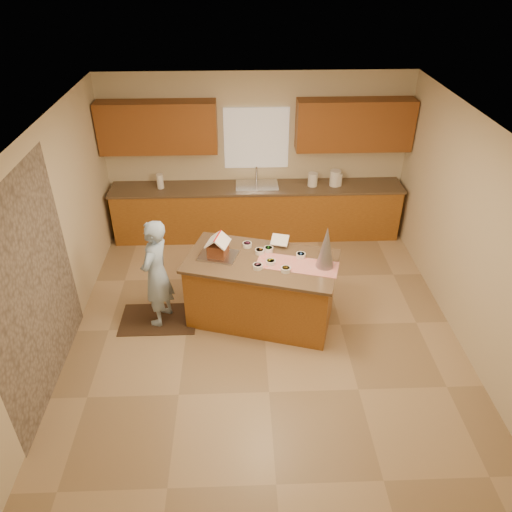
% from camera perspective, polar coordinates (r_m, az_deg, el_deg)
% --- Properties ---
extents(floor, '(5.50, 5.50, 0.00)m').
position_cam_1_polar(floor, '(6.64, 0.94, -8.20)').
color(floor, tan).
rests_on(floor, ground).
extents(ceiling, '(5.50, 5.50, 0.00)m').
position_cam_1_polar(ceiling, '(5.28, 1.21, 14.51)').
color(ceiling, silver).
rests_on(ceiling, floor).
extents(wall_back, '(5.50, 5.50, 0.00)m').
position_cam_1_polar(wall_back, '(8.32, 0.03, 11.64)').
color(wall_back, beige).
rests_on(wall_back, floor).
extents(wall_front, '(5.50, 5.50, 0.00)m').
position_cam_1_polar(wall_front, '(3.77, 3.42, -20.23)').
color(wall_front, beige).
rests_on(wall_front, floor).
extents(wall_left, '(5.50, 5.50, 0.00)m').
position_cam_1_polar(wall_left, '(6.24, -22.54, 1.26)').
color(wall_left, beige).
rests_on(wall_left, floor).
extents(wall_right, '(5.50, 5.50, 0.00)m').
position_cam_1_polar(wall_right, '(6.47, 23.77, 2.11)').
color(wall_right, beige).
rests_on(wall_right, floor).
extents(stone_accent, '(0.00, 2.50, 2.50)m').
position_cam_1_polar(stone_accent, '(5.66, -24.47, -3.85)').
color(stone_accent, gray).
rests_on(stone_accent, wall_left).
extents(window_curtain, '(1.05, 0.03, 1.00)m').
position_cam_1_polar(window_curtain, '(8.19, 0.04, 13.52)').
color(window_curtain, white).
rests_on(window_curtain, wall_back).
extents(back_counter_base, '(4.80, 0.60, 0.88)m').
position_cam_1_polar(back_counter_base, '(8.42, 0.11, 5.12)').
color(back_counter_base, '#9B5E20').
rests_on(back_counter_base, floor).
extents(back_counter_top, '(4.85, 0.63, 0.04)m').
position_cam_1_polar(back_counter_top, '(8.22, 0.11, 7.96)').
color(back_counter_top, brown).
rests_on(back_counter_top, back_counter_base).
extents(upper_cabinet_left, '(1.85, 0.35, 0.80)m').
position_cam_1_polar(upper_cabinet_left, '(8.06, -11.37, 14.46)').
color(upper_cabinet_left, brown).
rests_on(upper_cabinet_left, wall_back).
extents(upper_cabinet_right, '(1.85, 0.35, 0.80)m').
position_cam_1_polar(upper_cabinet_right, '(8.17, 11.38, 14.71)').
color(upper_cabinet_right, brown).
rests_on(upper_cabinet_right, wall_back).
extents(sink, '(0.70, 0.45, 0.12)m').
position_cam_1_polar(sink, '(8.22, 0.11, 7.89)').
color(sink, silver).
rests_on(sink, back_counter_top).
extents(faucet, '(0.03, 0.03, 0.28)m').
position_cam_1_polar(faucet, '(8.32, 0.06, 9.48)').
color(faucet, silver).
rests_on(faucet, back_counter_top).
extents(island_base, '(2.02, 1.40, 0.90)m').
position_cam_1_polar(island_base, '(6.51, 0.63, -4.06)').
color(island_base, '#9B5E20').
rests_on(island_base, floor).
extents(island_top, '(2.12, 1.50, 0.04)m').
position_cam_1_polar(island_top, '(6.24, 0.65, -0.62)').
color(island_top, brown).
rests_on(island_top, island_base).
extents(table_runner, '(1.08, 0.64, 0.01)m').
position_cam_1_polar(table_runner, '(6.16, 4.80, -1.01)').
color(table_runner, red).
rests_on(table_runner, island_top).
extents(baking_tray, '(0.55, 0.46, 0.03)m').
position_cam_1_polar(baking_tray, '(6.32, -4.40, 0.07)').
color(baking_tray, silver).
rests_on(baking_tray, island_top).
extents(cookbook, '(0.26, 0.23, 0.10)m').
position_cam_1_polar(cookbook, '(6.48, 2.78, 1.86)').
color(cookbook, white).
rests_on(cookbook, island_top).
extents(tinsel_tree, '(0.28, 0.28, 0.56)m').
position_cam_1_polar(tinsel_tree, '(6.02, 8.16, 1.01)').
color(tinsel_tree, silver).
rests_on(tinsel_tree, island_top).
extents(rug, '(1.02, 0.67, 0.01)m').
position_cam_1_polar(rug, '(6.88, -11.24, -7.20)').
color(rug, black).
rests_on(rug, floor).
extents(boy, '(0.52, 0.64, 1.51)m').
position_cam_1_polar(boy, '(6.41, -11.51, -2.00)').
color(boy, '#99B7D9').
rests_on(boy, rug).
extents(canister_a, '(0.16, 0.16, 0.22)m').
position_cam_1_polar(canister_a, '(8.25, 6.61, 8.83)').
color(canister_a, white).
rests_on(canister_a, back_counter_top).
extents(canister_b, '(0.18, 0.18, 0.26)m').
position_cam_1_polar(canister_b, '(8.30, 9.19, 8.94)').
color(canister_b, white).
rests_on(canister_b, back_counter_top).
extents(canister_c, '(0.14, 0.14, 0.20)m').
position_cam_1_polar(canister_c, '(8.33, 9.51, 8.75)').
color(canister_c, white).
rests_on(canister_c, back_counter_top).
extents(paper_towel, '(0.11, 0.11, 0.24)m').
position_cam_1_polar(paper_towel, '(8.26, -11.10, 8.52)').
color(paper_towel, white).
rests_on(paper_towel, back_counter_top).
extents(gingerbread_house, '(0.35, 0.35, 0.29)m').
position_cam_1_polar(gingerbread_house, '(6.25, -4.44, 0.99)').
color(gingerbread_house, brown).
rests_on(gingerbread_house, baking_tray).
extents(candy_bowls, '(0.80, 0.72, 0.06)m').
position_cam_1_polar(candy_bowls, '(6.25, 1.62, -0.09)').
color(candy_bowls, orange).
rests_on(candy_bowls, island_top).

